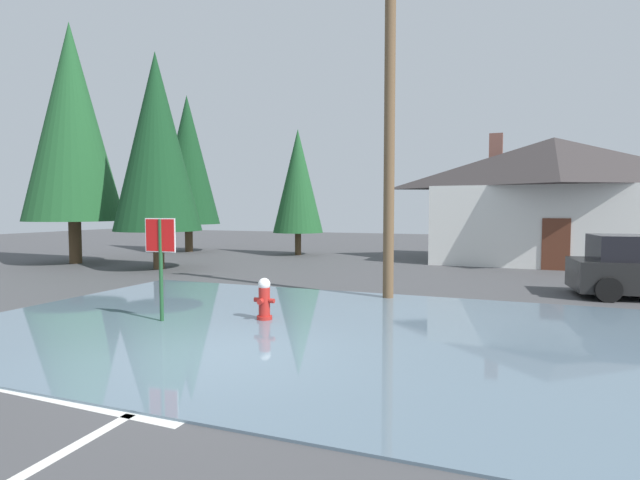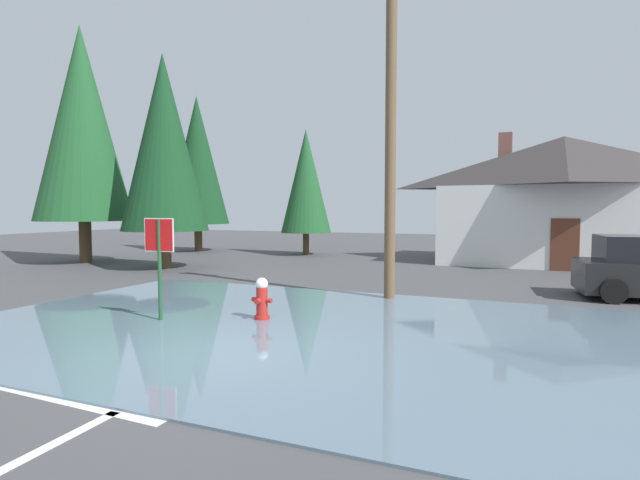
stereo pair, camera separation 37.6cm
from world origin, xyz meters
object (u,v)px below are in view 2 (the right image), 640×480
object	(u,v)px
fire_hydrant	(262,300)
pine_tree_far_center	(82,124)
stop_sign_near	(159,248)
house	(562,198)
pine_tree_tall_left	(197,161)
pine_tree_mid_left	(306,181)
pine_tree_short_left	(164,143)
utility_pole	(391,124)

from	to	relation	value
fire_hydrant	pine_tree_far_center	size ratio (longest dim) A/B	0.09
stop_sign_near	house	world-z (taller)	house
stop_sign_near	pine_tree_tall_left	distance (m)	18.10
stop_sign_near	pine_tree_tall_left	xyz separation A→B (m)	(-9.95, 14.72, 3.46)
house	pine_tree_tall_left	size ratio (longest dim) A/B	1.24
stop_sign_near	house	distance (m)	17.88
pine_tree_tall_left	pine_tree_mid_left	xyz separation A→B (m)	(6.42, 0.34, -1.25)
fire_hydrant	pine_tree_short_left	size ratio (longest dim) A/B	0.11
fire_hydrant	pine_tree_tall_left	distance (m)	18.77
fire_hydrant	pine_tree_mid_left	size ratio (longest dim) A/B	0.14
fire_hydrant	pine_tree_mid_left	xyz separation A→B (m)	(-5.44, 14.15, 3.31)
stop_sign_near	house	bearing A→B (deg)	62.28
house	pine_tree_tall_left	distance (m)	18.40
pine_tree_short_left	pine_tree_far_center	world-z (taller)	pine_tree_far_center
stop_sign_near	utility_pole	distance (m)	6.51
fire_hydrant	pine_tree_far_center	xyz separation A→B (m)	(-12.84, 7.05, 5.58)
stop_sign_near	pine_tree_short_left	world-z (taller)	pine_tree_short_left
stop_sign_near	pine_tree_tall_left	world-z (taller)	pine_tree_tall_left
pine_tree_mid_left	pine_tree_tall_left	bearing A→B (deg)	-176.99
pine_tree_far_center	pine_tree_short_left	bearing A→B (deg)	-4.75
fire_hydrant	pine_tree_mid_left	distance (m)	15.52
pine_tree_far_center	pine_tree_mid_left	bearing A→B (deg)	43.83
stop_sign_near	pine_tree_tall_left	size ratio (longest dim) A/B	0.26
pine_tree_tall_left	pine_tree_far_center	bearing A→B (deg)	-98.24
pine_tree_mid_left	utility_pole	bearing A→B (deg)	-55.70
pine_tree_far_center	stop_sign_near	bearing A→B (deg)	-36.05
pine_tree_tall_left	pine_tree_far_center	distance (m)	6.91
house	pine_tree_short_left	bearing A→B (deg)	-150.41
pine_tree_tall_left	pine_tree_far_center	world-z (taller)	pine_tree_far_center
stop_sign_near	pine_tree_mid_left	world-z (taller)	pine_tree_mid_left
pine_tree_tall_left	pine_tree_mid_left	size ratio (longest dim) A/B	1.33
house	pine_tree_short_left	xyz separation A→B (m)	(-14.48, -8.22, 2.10)
pine_tree_tall_left	fire_hydrant	bearing A→B (deg)	-49.34
pine_tree_mid_left	pine_tree_short_left	bearing A→B (deg)	-109.55
fire_hydrant	utility_pole	size ratio (longest dim) A/B	0.10
fire_hydrant	pine_tree_short_left	bearing A→B (deg)	140.62
pine_tree_tall_left	pine_tree_short_left	size ratio (longest dim) A/B	1.01
house	pine_tree_tall_left	xyz separation A→B (m)	(-18.24, -1.06, 2.17)
utility_pole	pine_tree_far_center	size ratio (longest dim) A/B	0.85
stop_sign_near	fire_hydrant	bearing A→B (deg)	25.38
stop_sign_near	fire_hydrant	xyz separation A→B (m)	(1.92, 0.91, -1.09)
stop_sign_near	utility_pole	size ratio (longest dim) A/B	0.25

